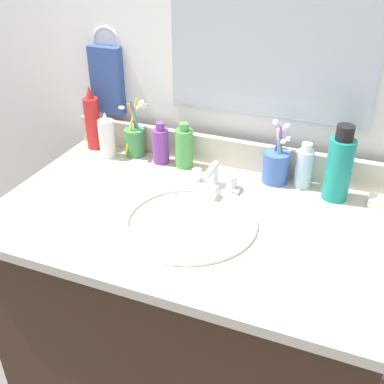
# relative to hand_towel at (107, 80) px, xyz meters

# --- Properties ---
(vanity_cabinet) EXTENTS (1.02, 0.59, 0.77)m
(vanity_cabinet) POSITION_rel_hand_towel_xyz_m (0.43, -0.33, -0.63)
(vanity_cabinet) COLOR #382316
(vanity_cabinet) RESTS_ON ground_plane
(countertop) EXTENTS (1.06, 0.64, 0.03)m
(countertop) POSITION_rel_hand_towel_xyz_m (0.43, -0.33, -0.23)
(countertop) COLOR beige
(countertop) RESTS_ON vanity_cabinet
(backsplash) EXTENTS (1.06, 0.02, 0.09)m
(backsplash) POSITION_rel_hand_towel_xyz_m (0.43, -0.02, -0.18)
(backsplash) COLOR beige
(backsplash) RESTS_ON countertop
(back_wall) EXTENTS (2.16, 0.04, 1.30)m
(back_wall) POSITION_rel_hand_towel_xyz_m (0.43, 0.04, -0.37)
(back_wall) COLOR white
(back_wall) RESTS_ON ground_plane
(mirror_panel) EXTENTS (0.60, 0.01, 0.56)m
(mirror_panel) POSITION_rel_hand_towel_xyz_m (0.53, 0.02, 0.23)
(mirror_panel) COLOR #B2BCC6
(towel_ring) EXTENTS (0.10, 0.01, 0.10)m
(towel_ring) POSITION_rel_hand_towel_xyz_m (0.00, 0.02, 0.12)
(towel_ring) COLOR silver
(hand_towel) EXTENTS (0.11, 0.04, 0.22)m
(hand_towel) POSITION_rel_hand_towel_xyz_m (0.00, 0.00, 0.00)
(hand_towel) COLOR #334C8C
(sink_basin) EXTENTS (0.36, 0.36, 0.11)m
(sink_basin) POSITION_rel_hand_towel_xyz_m (0.44, -0.37, -0.25)
(sink_basin) COLOR white
(sink_basin) RESTS_ON countertop
(faucet) EXTENTS (0.16, 0.10, 0.08)m
(faucet) POSITION_rel_hand_towel_xyz_m (0.44, -0.18, -0.19)
(faucet) COLOR silver
(faucet) RESTS_ON countertop
(bottle_cream_purple) EXTENTS (0.05, 0.05, 0.14)m
(bottle_cream_purple) POSITION_rel_hand_towel_xyz_m (0.23, -0.08, -0.16)
(bottle_cream_purple) COLOR #7A3899
(bottle_cream_purple) RESTS_ON countertop
(bottle_mouthwash_teal) EXTENTS (0.07, 0.07, 0.22)m
(bottle_mouthwash_teal) POSITION_rel_hand_towel_xyz_m (0.78, -0.10, -0.12)
(bottle_mouthwash_teal) COLOR teal
(bottle_mouthwash_teal) RESTS_ON countertop
(bottle_spray_red) EXTENTS (0.05, 0.05, 0.22)m
(bottle_spray_red) POSITION_rel_hand_towel_xyz_m (-0.03, -0.06, -0.12)
(bottle_spray_red) COLOR red
(bottle_spray_red) RESTS_ON countertop
(bottle_toner_green) EXTENTS (0.06, 0.06, 0.15)m
(bottle_toner_green) POSITION_rel_hand_towel_xyz_m (0.31, -0.08, -0.16)
(bottle_toner_green) COLOR #4C9E4C
(bottle_toner_green) RESTS_ON countertop
(bottle_lotion_white) EXTENTS (0.05, 0.05, 0.15)m
(bottle_lotion_white) POSITION_rel_hand_towel_xyz_m (0.05, -0.11, -0.15)
(bottle_lotion_white) COLOR white
(bottle_lotion_white) RESTS_ON countertop
(bottle_gel_clear) EXTENTS (0.05, 0.05, 0.14)m
(bottle_gel_clear) POSITION_rel_hand_towel_xyz_m (0.68, -0.07, -0.16)
(bottle_gel_clear) COLOR silver
(bottle_gel_clear) RESTS_ON countertop
(cup_green) EXTENTS (0.07, 0.09, 0.19)m
(cup_green) POSITION_rel_hand_towel_xyz_m (0.13, -0.06, -0.17)
(cup_green) COLOR #3F8C47
(cup_green) RESTS_ON countertop
(cup_blue_plastic) EXTENTS (0.08, 0.09, 0.19)m
(cup_blue_plastic) POSITION_rel_hand_towel_xyz_m (0.60, -0.07, -0.17)
(cup_blue_plastic) COLOR #3F66B7
(cup_blue_plastic) RESTS_ON countertop
(soap_bar) EXTENTS (0.06, 0.04, 0.02)m
(soap_bar) POSITION_rel_hand_towel_xyz_m (0.90, -0.10, -0.21)
(soap_bar) COLOR white
(soap_bar) RESTS_ON countertop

